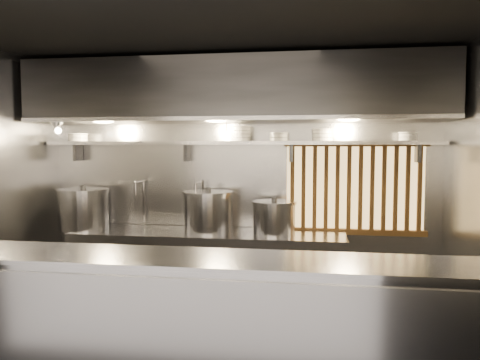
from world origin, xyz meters
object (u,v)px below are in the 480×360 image
(stock_pot_mid, at_px, (208,211))
(stock_pot_right, at_px, (274,217))
(heat_lamp, at_px, (57,125))
(pendant_bulb, at_px, (227,135))
(stock_pot_left, at_px, (84,209))

(stock_pot_mid, height_order, stock_pot_right, stock_pot_mid)
(heat_lamp, relative_size, pendant_bulb, 1.87)
(stock_pot_mid, distance_m, stock_pot_right, 0.73)
(heat_lamp, xyz_separation_m, stock_pot_right, (2.33, 0.27, -0.99))
(stock_pot_left, height_order, stock_pot_right, stock_pot_left)
(heat_lamp, xyz_separation_m, stock_pot_mid, (1.60, 0.30, -0.94))
(heat_lamp, bearing_deg, stock_pot_mid, 10.69)
(stock_pot_left, relative_size, stock_pot_right, 1.08)
(stock_pot_left, bearing_deg, pendant_bulb, 2.78)
(pendant_bulb, bearing_deg, stock_pot_mid, -166.46)
(heat_lamp, bearing_deg, pendant_bulb, 11.00)
(heat_lamp, bearing_deg, stock_pot_right, 6.52)
(heat_lamp, bearing_deg, stock_pot_left, 61.23)
(stock_pot_mid, relative_size, stock_pot_right, 0.91)
(pendant_bulb, xyz_separation_m, stock_pot_right, (0.53, -0.08, -0.88))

